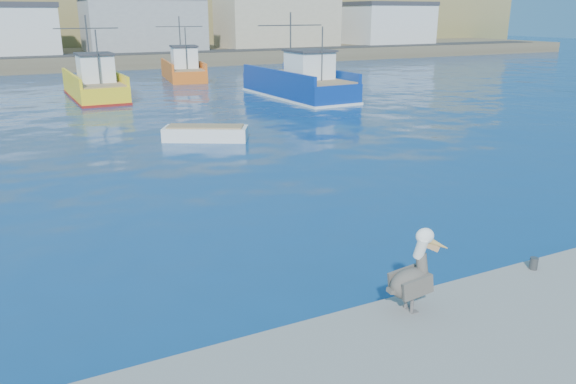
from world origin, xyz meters
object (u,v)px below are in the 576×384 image
object	(u,v)px
trawler_yellow_b	(95,86)
pelican	(414,276)
boat_orange	(183,69)
skiff_mid	(206,135)
trawler_blue	(300,84)
skiff_far	(287,76)

from	to	relation	value
trawler_yellow_b	pelican	bearing A→B (deg)	-89.18
boat_orange	skiff_mid	distance (m)	29.14
boat_orange	pelican	size ratio (longest dim) A/B	5.15
trawler_blue	pelican	size ratio (longest dim) A/B	6.75
trawler_blue	skiff_mid	world-z (taller)	trawler_blue
skiff_mid	pelican	world-z (taller)	pelican
trawler_yellow_b	trawler_blue	world-z (taller)	trawler_blue
boat_orange	skiff_far	distance (m)	10.50
skiff_far	pelican	bearing A→B (deg)	-113.50
skiff_far	pelican	distance (m)	47.99
boat_orange	pelican	world-z (taller)	boat_orange
trawler_yellow_b	skiff_far	distance (m)	20.41
trawler_yellow_b	pelican	xyz separation A→B (m)	(0.55, -38.63, 0.28)
pelican	boat_orange	bearing A→B (deg)	78.82
boat_orange	skiff_far	world-z (taller)	boat_orange
trawler_blue	boat_orange	xyz separation A→B (m)	(-4.65, 16.32, -0.02)
trawler_yellow_b	skiff_mid	xyz separation A→B (m)	(2.78, -18.71, -0.68)
boat_orange	pelican	xyz separation A→B (m)	(-9.51, -48.12, 0.21)
trawler_blue	skiff_far	xyz separation A→B (m)	(4.98, 12.20, -0.82)
trawler_blue	skiff_far	distance (m)	13.20
skiff_far	trawler_yellow_b	bearing A→B (deg)	-164.75
trawler_yellow_b	skiff_far	bearing A→B (deg)	15.25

